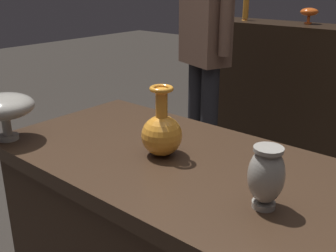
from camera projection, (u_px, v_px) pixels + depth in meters
name	position (u px, v px, depth m)	size (l,w,h in m)	color
vase_centerpiece	(162.00, 132.00, 1.25)	(0.13, 0.13, 0.22)	orange
vase_tall_behind	(266.00, 176.00, 0.95)	(0.09, 0.09, 0.16)	gray
vase_left_accent	(4.00, 107.00, 1.36)	(0.20, 0.20, 0.16)	gray
shelf_vase_left	(309.00, 12.00, 3.10)	(0.14, 0.14, 0.12)	#E55B1E
shelf_vase_far_left	(246.00, 9.00, 3.37)	(0.06, 0.06, 0.18)	orange
visitor_near_left	(205.00, 38.00, 2.44)	(0.45, 0.28, 1.67)	#232328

